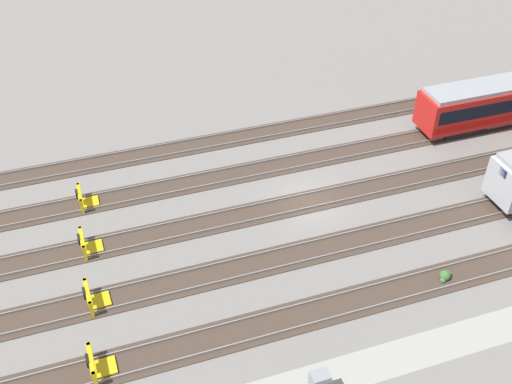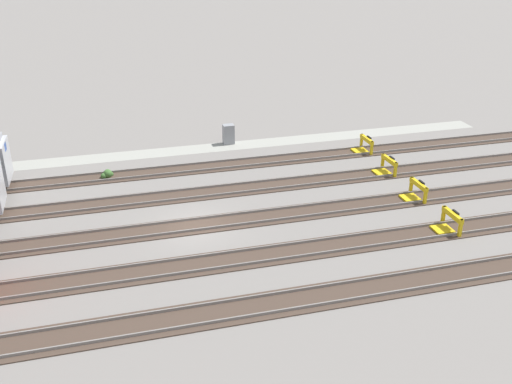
{
  "view_description": "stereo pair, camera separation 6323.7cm",
  "coord_description": "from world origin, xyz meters",
  "px_view_note": "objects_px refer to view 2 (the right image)",
  "views": [
    {
      "loc": [
        -13.24,
        -28.29,
        25.61
      ],
      "look_at": [
        -3.79,
        0.0,
        1.8
      ],
      "focal_mm": 42.0,
      "sensor_mm": 36.0,
      "label": 1
    },
    {
      "loc": [
        4.83,
        31.68,
        16.85
      ],
      "look_at": [
        -3.79,
        0.0,
        1.8
      ],
      "focal_mm": 42.0,
      "sensor_mm": 36.0,
      "label": 2
    }
  ],
  "objects_px": {
    "bumper_stop_far_inner_track": "(448,223)",
    "weed_clump": "(107,174)",
    "bumper_stop_near_inner_track": "(386,167)",
    "electrical_cabinet": "(228,134)",
    "bumper_stop_middle_track": "(415,192)",
    "bumper_stop_nearest_track": "(364,146)"
  },
  "relations": [
    {
      "from": "bumper_stop_far_inner_track",
      "to": "bumper_stop_near_inner_track",
      "type": "bearing_deg",
      "value": -92.76
    },
    {
      "from": "bumper_stop_near_inner_track",
      "to": "electrical_cabinet",
      "type": "bearing_deg",
      "value": -43.81
    },
    {
      "from": "bumper_stop_far_inner_track",
      "to": "bumper_stop_middle_track",
      "type": "bearing_deg",
      "value": -93.69
    },
    {
      "from": "bumper_stop_near_inner_track",
      "to": "bumper_stop_middle_track",
      "type": "xyz_separation_m",
      "value": [
        0.14,
        4.47,
        0.0
      ]
    },
    {
      "from": "bumper_stop_nearest_track",
      "to": "electrical_cabinet",
      "type": "distance_m",
      "value": 10.92
    },
    {
      "from": "weed_clump",
      "to": "bumper_stop_nearest_track",
      "type": "bearing_deg",
      "value": 179.87
    },
    {
      "from": "bumper_stop_nearest_track",
      "to": "weed_clump",
      "type": "distance_m",
      "value": 19.79
    },
    {
      "from": "bumper_stop_nearest_track",
      "to": "bumper_stop_near_inner_track",
      "type": "xyz_separation_m",
      "value": [
        0.3,
        4.49,
        0.0
      ]
    },
    {
      "from": "bumper_stop_nearest_track",
      "to": "bumper_stop_middle_track",
      "type": "distance_m",
      "value": 8.97
    },
    {
      "from": "bumper_stop_nearest_track",
      "to": "electrical_cabinet",
      "type": "bearing_deg",
      "value": -25.41
    },
    {
      "from": "bumper_stop_near_inner_track",
      "to": "bumper_stop_middle_track",
      "type": "height_order",
      "value": "same"
    },
    {
      "from": "bumper_stop_middle_track",
      "to": "bumper_stop_far_inner_track",
      "type": "height_order",
      "value": "same"
    },
    {
      "from": "bumper_stop_far_inner_track",
      "to": "electrical_cabinet",
      "type": "relative_size",
      "value": 1.25
    },
    {
      "from": "bumper_stop_far_inner_track",
      "to": "weed_clump",
      "type": "distance_m",
      "value": 23.34
    },
    {
      "from": "bumper_stop_near_inner_track",
      "to": "electrical_cabinet",
      "type": "xyz_separation_m",
      "value": [
        9.56,
        -9.17,
        0.29
      ]
    },
    {
      "from": "bumper_stop_nearest_track",
      "to": "weed_clump",
      "type": "bearing_deg",
      "value": -0.13
    },
    {
      "from": "bumper_stop_near_inner_track",
      "to": "electrical_cabinet",
      "type": "distance_m",
      "value": 13.25
    },
    {
      "from": "bumper_stop_nearest_track",
      "to": "bumper_stop_far_inner_track",
      "type": "bearing_deg",
      "value": 86.88
    },
    {
      "from": "bumper_stop_nearest_track",
      "to": "bumper_stop_near_inner_track",
      "type": "height_order",
      "value": "same"
    },
    {
      "from": "bumper_stop_nearest_track",
      "to": "bumper_stop_far_inner_track",
      "type": "distance_m",
      "value": 13.45
    },
    {
      "from": "bumper_stop_near_inner_track",
      "to": "bumper_stop_far_inner_track",
      "type": "height_order",
      "value": "same"
    },
    {
      "from": "weed_clump",
      "to": "electrical_cabinet",
      "type": "bearing_deg",
      "value": -154.93
    }
  ]
}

